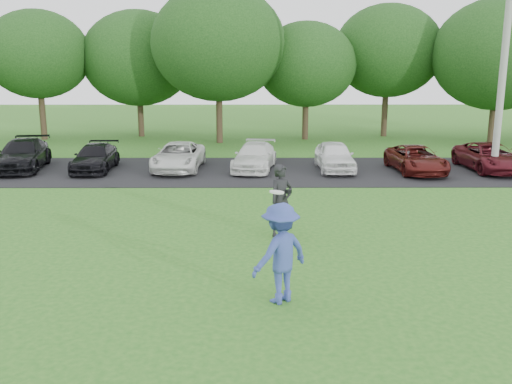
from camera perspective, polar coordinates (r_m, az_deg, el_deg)
The scene contains 7 objects.
ground at distance 11.71m, azimuth 0.07°, elevation -10.12°, with size 100.00×100.00×0.00m, color #26651D.
parking_lot at distance 24.21m, azimuth -0.09°, elevation 2.13°, with size 32.00×6.50×0.03m, color black.
utility_pole at distance 24.85m, azimuth 23.69°, elevation 13.36°, with size 0.28×0.28×10.39m, color #9F9D99.
frisbee_player at distance 11.03m, azimuth 2.45°, elevation -6.12°, with size 1.46×1.37×2.29m.
camera_bystander at distance 15.13m, azimuth 2.54°, elevation -0.85°, with size 0.85×0.80×1.95m.
parked_cars at distance 24.16m, azimuth -1.74°, elevation 3.52°, with size 28.57×4.95×1.26m.
tree_row at distance 33.56m, azimuth 2.51°, elevation 13.57°, with size 42.39×9.85×8.64m.
Camera 1 is at (-0.06, -10.76, 4.62)m, focal length 40.00 mm.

